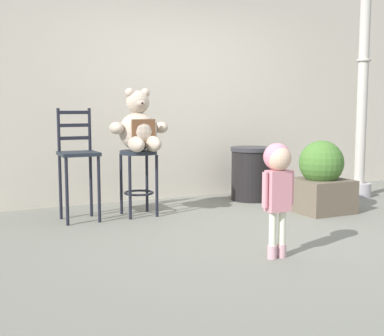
% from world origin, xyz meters
% --- Properties ---
extents(ground_plane, '(24.00, 24.00, 0.00)m').
position_xyz_m(ground_plane, '(0.00, 0.00, 0.00)').
color(ground_plane, slate).
extents(building_wall, '(7.50, 0.30, 3.99)m').
position_xyz_m(building_wall, '(0.00, 2.14, 1.99)').
color(building_wall, beige).
rests_on(building_wall, ground_plane).
extents(bar_stool_with_teddy, '(0.40, 0.40, 0.70)m').
position_xyz_m(bar_stool_with_teddy, '(-0.82, 1.15, 0.51)').
color(bar_stool_with_teddy, '#1D242C').
rests_on(bar_stool_with_teddy, ground_plane).
extents(teddy_bear, '(0.63, 0.57, 0.66)m').
position_xyz_m(teddy_bear, '(-0.82, 1.12, 0.94)').
color(teddy_bear, '#BAA893').
rests_on(teddy_bear, bar_stool_with_teddy).
extents(child_walking, '(0.28, 0.22, 0.89)m').
position_xyz_m(child_walking, '(-0.38, -0.79, 0.65)').
color(child_walking, '#C797A1').
rests_on(child_walking, ground_plane).
extents(trash_bin, '(0.54, 0.54, 0.67)m').
position_xyz_m(trash_bin, '(0.78, 1.43, 0.34)').
color(trash_bin, black).
rests_on(trash_bin, ground_plane).
extents(lamppost, '(0.31, 0.31, 3.03)m').
position_xyz_m(lamppost, '(2.16, 1.02, 1.22)').
color(lamppost, '#A9A4A7').
rests_on(lamppost, ground_plane).
extents(bar_chair_empty, '(0.38, 0.38, 1.15)m').
position_xyz_m(bar_chair_empty, '(-1.45, 1.19, 0.64)').
color(bar_chair_empty, '#1D242C').
rests_on(bar_chair_empty, ground_plane).
extents(planter_with_shrub, '(0.58, 0.58, 0.80)m').
position_xyz_m(planter_with_shrub, '(1.07, 0.46, 0.36)').
color(planter_with_shrub, brown).
rests_on(planter_with_shrub, ground_plane).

